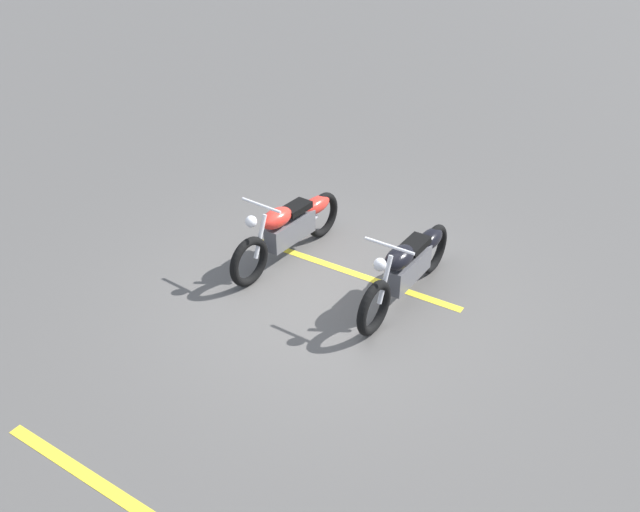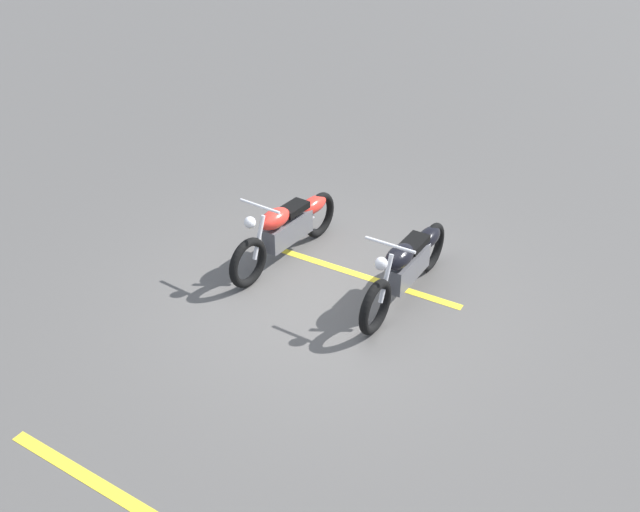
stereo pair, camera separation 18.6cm
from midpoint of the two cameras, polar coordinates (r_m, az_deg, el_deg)
The scene contains 5 objects.
ground_plane at distance 8.08m, azimuth 1.25°, elevation -3.41°, with size 60.00×60.00×0.00m, color #514F4C.
motorcycle_bright_foreground at distance 8.60m, azimuth -2.04°, elevation 2.61°, with size 2.23×0.62×1.04m.
motorcycle_dark_foreground at distance 7.86m, azimuth 8.58°, elevation -0.85°, with size 2.23×0.62×1.04m.
parking_stripe_near at distance 8.51m, azimuth 3.20°, elevation -1.39°, with size 3.20×0.12×0.01m, color yellow.
parking_stripe_mid at distance 6.01m, azimuth -15.50°, elevation -20.64°, with size 3.20×0.12×0.01m, color yellow.
Camera 1 is at (5.69, 3.33, 4.67)m, focal length 35.87 mm.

